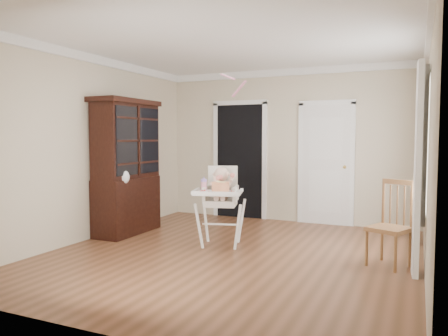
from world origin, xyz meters
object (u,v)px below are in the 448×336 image
at_px(sippy_cup, 204,184).
at_px(dining_chair, 390,226).
at_px(cake, 220,187).
at_px(china_cabinet, 127,167).
at_px(high_chair, 221,196).

bearing_deg(sippy_cup, dining_chair, 2.44).
xyz_separation_m(sippy_cup, dining_chair, (2.37, 0.10, -0.39)).
xyz_separation_m(cake, china_cabinet, (-1.78, 0.39, 0.20)).
bearing_deg(cake, china_cabinet, 167.63).
height_order(high_chair, sippy_cup, high_chair).
distance_m(china_cabinet, dining_chair, 3.91).
height_order(sippy_cup, dining_chair, dining_chair).
distance_m(cake, china_cabinet, 1.84).
relative_size(high_chair, sippy_cup, 5.75).
height_order(cake, china_cabinet, china_cabinet).
distance_m(high_chair, cake, 0.34).
bearing_deg(china_cabinet, dining_chair, -2.80).
xyz_separation_m(cake, dining_chair, (2.08, 0.20, -0.38)).
distance_m(high_chair, sippy_cup, 0.30).
xyz_separation_m(high_chair, cake, (0.12, -0.27, 0.16)).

